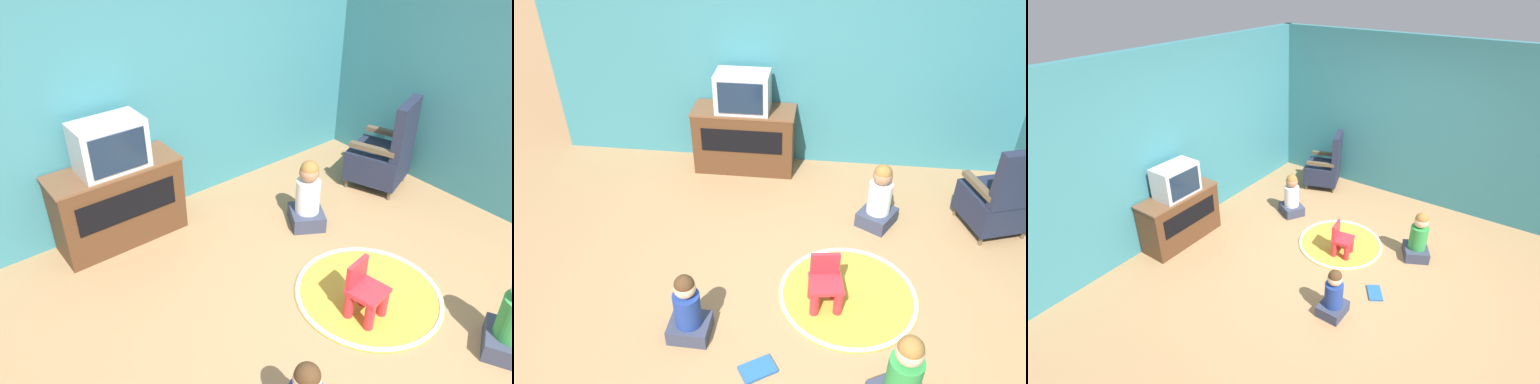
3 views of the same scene
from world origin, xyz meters
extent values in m
plane|color=#9E754C|center=(0.00, 0.00, 0.00)|extent=(30.00, 30.00, 0.00)
cube|color=teal|center=(-0.30, 2.44, 1.30)|extent=(5.39, 0.12, 2.59)
cube|color=#4C2D19|center=(-0.75, 2.15, 0.37)|extent=(1.11, 0.43, 0.74)
cube|color=brown|center=(-0.75, 2.15, 0.73)|extent=(1.13, 0.44, 0.02)
cube|color=black|center=(-0.75, 1.93, 0.46)|extent=(0.89, 0.01, 0.27)
cube|color=#B7B7BC|center=(-0.75, 2.13, 0.95)|extent=(0.58, 0.35, 0.43)
cube|color=#142338|center=(-0.75, 1.95, 0.95)|extent=(0.47, 0.02, 0.33)
cylinder|color=brown|center=(1.95, 1.63, 0.05)|extent=(0.04, 0.04, 0.10)
cylinder|color=brown|center=(1.52, 1.49, 0.05)|extent=(0.04, 0.04, 0.10)
cylinder|color=brown|center=(2.10, 1.18, 0.05)|extent=(0.04, 0.04, 0.10)
cylinder|color=brown|center=(1.67, 1.04, 0.05)|extent=(0.04, 0.04, 0.10)
cube|color=#1E2338|center=(1.81, 1.34, 0.26)|extent=(0.68, 0.70, 0.32)
cube|color=#1E2338|center=(1.89, 1.11, 0.71)|extent=(0.51, 0.26, 0.57)
cube|color=brown|center=(2.03, 1.41, 0.52)|extent=(0.22, 0.47, 0.05)
cube|color=brown|center=(1.59, 1.26, 0.52)|extent=(0.22, 0.47, 0.05)
cylinder|color=red|center=(0.15, 0.00, 0.13)|extent=(0.07, 0.07, 0.27)
cylinder|color=red|center=(0.34, 0.03, 0.13)|extent=(0.07, 0.07, 0.27)
cylinder|color=red|center=(0.13, 0.18, 0.13)|extent=(0.07, 0.07, 0.27)
cylinder|color=red|center=(0.31, 0.20, 0.13)|extent=(0.07, 0.07, 0.27)
cube|color=red|center=(0.23, 0.10, 0.25)|extent=(0.30, 0.29, 0.04)
cube|color=red|center=(0.22, 0.21, 0.37)|extent=(0.24, 0.07, 0.20)
cylinder|color=gold|center=(0.43, 0.23, 0.01)|extent=(1.17, 1.17, 0.01)
torus|color=silver|center=(0.43, 0.23, 0.01)|extent=(1.16, 1.16, 0.04)
cylinder|color=#2D8C3F|center=(0.75, -0.73, 0.31)|extent=(0.23, 0.23, 0.32)
sphere|color=#D8AD8C|center=(0.75, -0.73, 0.56)|extent=(0.18, 0.18, 0.18)
sphere|color=olive|center=(0.75, -0.73, 0.59)|extent=(0.17, 0.17, 0.17)
cube|color=#33384C|center=(-0.79, -0.31, 0.07)|extent=(0.31, 0.28, 0.14)
cylinder|color=navy|center=(-0.79, -0.31, 0.28)|extent=(0.20, 0.20, 0.29)
sphere|color=#D8AD8C|center=(-0.79, -0.31, 0.50)|extent=(0.16, 0.16, 0.16)
sphere|color=#472D19|center=(-0.79, -0.31, 0.53)|extent=(0.15, 0.15, 0.15)
cube|color=#33384C|center=(0.71, 1.25, 0.08)|extent=(0.44, 0.45, 0.15)
cylinder|color=silver|center=(0.71, 1.25, 0.31)|extent=(0.23, 0.23, 0.32)
sphere|color=#9E7051|center=(0.71, 1.25, 0.56)|extent=(0.18, 0.18, 0.18)
sphere|color=olive|center=(0.71, 1.25, 0.60)|extent=(0.17, 0.17, 0.17)
cube|color=#235699|center=(-0.22, -0.58, 0.01)|extent=(0.30, 0.27, 0.02)
camera|label=1|loc=(-2.09, -1.51, 2.79)|focal=35.00mm
camera|label=2|loc=(0.13, -2.75, 3.13)|focal=35.00mm
camera|label=3|loc=(-3.78, -1.73, 3.37)|focal=28.00mm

